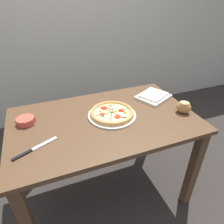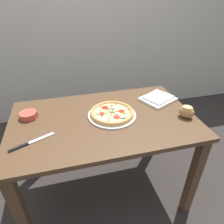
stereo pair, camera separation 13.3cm
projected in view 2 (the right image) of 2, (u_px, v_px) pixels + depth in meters
name	position (u px, v px, depth m)	size (l,w,h in m)	color
ground_plane	(105.00, 189.00, 1.72)	(12.00, 12.00, 0.00)	#2D2826
wall_back	(75.00, 7.00, 2.12)	(10.00, 0.06, 2.60)	beige
dining_table	(104.00, 132.00, 1.39)	(1.22, 0.75, 0.74)	#513823
pizza	(112.00, 113.00, 1.34)	(0.32, 0.32, 0.05)	white
ramekin_bowl	(28.00, 115.00, 1.31)	(0.12, 0.12, 0.04)	#C64C3D
napkin_folded	(158.00, 99.00, 1.52)	(0.29, 0.28, 0.04)	white
bread_piece_near	(187.00, 111.00, 1.31)	(0.12, 0.12, 0.09)	#B27F47
knife_main	(32.00, 142.00, 1.11)	(0.24, 0.12, 0.01)	silver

